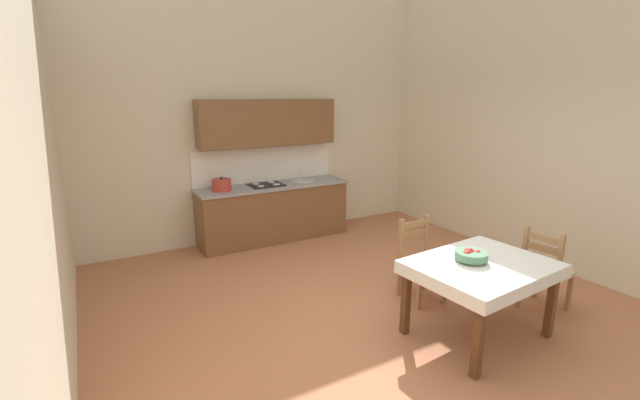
{
  "coord_description": "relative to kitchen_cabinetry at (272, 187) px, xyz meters",
  "views": [
    {
      "loc": [
        -2.54,
        -3.02,
        2.29
      ],
      "look_at": [
        -0.03,
        1.41,
        1.0
      ],
      "focal_mm": 23.63,
      "sensor_mm": 36.0,
      "label": 1
    }
  ],
  "objects": [
    {
      "name": "wall_back",
      "position": [
        0.0,
        0.33,
        1.19
      ],
      "size": [
        6.21,
        0.12,
        4.09
      ],
      "primitive_type": "cube",
      "color": "beige",
      "rests_on": "ground_plane"
    },
    {
      "name": "wall_left",
      "position": [
        -2.86,
        -3.0,
        1.19
      ],
      "size": [
        0.12,
        7.14,
        4.09
      ],
      "primitive_type": "cube",
      "color": "beige",
      "rests_on": "ground_plane"
    },
    {
      "name": "fruit_bowl",
      "position": [
        0.52,
        -3.5,
        -0.04
      ],
      "size": [
        0.3,
        0.3,
        0.12
      ],
      "color": "#4C7F5B",
      "rests_on": "dining_table"
    },
    {
      "name": "dining_table",
      "position": [
        0.58,
        -3.58,
        -0.23
      ],
      "size": [
        1.36,
        1.09,
        0.75
      ],
      "color": "#56331C",
      "rests_on": "ground_plane"
    },
    {
      "name": "ground_plane",
      "position": [
        0.0,
        -3.0,
        -0.91
      ],
      "size": [
        6.21,
        7.14,
        0.1
      ],
      "primitive_type": "cube",
      "color": "#B7704C"
    },
    {
      "name": "dining_chair_window_side",
      "position": [
        1.6,
        -3.59,
        -0.41
      ],
      "size": [
        0.47,
        0.47,
        0.93
      ],
      "color": "#D1BC89",
      "rests_on": "ground_plane"
    },
    {
      "name": "dining_chair_kitchen_side",
      "position": [
        0.63,
        -2.71,
        -0.41
      ],
      "size": [
        0.44,
        0.44,
        0.93
      ],
      "color": "#D1BC89",
      "rests_on": "ground_plane"
    },
    {
      "name": "wall_right",
      "position": [
        2.87,
        -3.0,
        1.19
      ],
      "size": [
        0.12,
        7.14,
        4.09
      ],
      "primitive_type": "cube",
      "color": "beige",
      "rests_on": "ground_plane"
    },
    {
      "name": "kitchen_cabinetry",
      "position": [
        0.0,
        0.0,
        0.0
      ],
      "size": [
        2.4,
        0.63,
        2.2
      ],
      "color": "brown",
      "rests_on": "ground_plane"
    }
  ]
}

